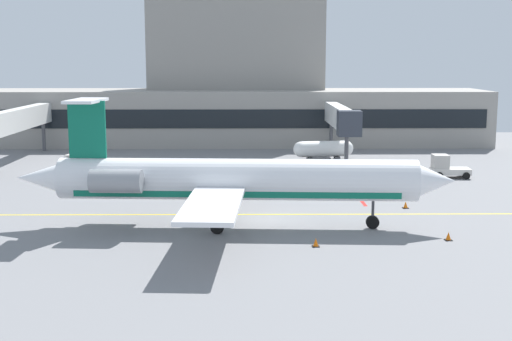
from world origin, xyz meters
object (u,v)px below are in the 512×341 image
Objects in this scene: baggage_tug at (83,155)px; fuel_tank at (323,149)px; pushback_tractor at (446,167)px; regional_jet at (230,180)px.

baggage_tug is 0.48× the size of fuel_tank.
pushback_tractor reaches higher than baggage_tug.
regional_jet is at bearing -107.09° from fuel_tank.
regional_jet reaches higher than baggage_tug.
pushback_tractor reaches higher than fuel_tank.
regional_jet is at bearing -60.18° from baggage_tug.
fuel_tank is at bearing 131.23° from pushback_tractor.
baggage_tug is (-17.34, 30.25, -2.47)m from regional_jet.
pushback_tractor is at bearing -15.31° from baggage_tug.
fuel_tank reaches higher than baggage_tug.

